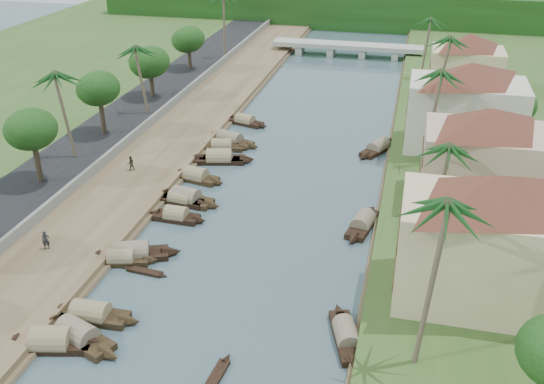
% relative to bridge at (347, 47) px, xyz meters
% --- Properties ---
extents(ground, '(220.00, 220.00, 0.00)m').
position_rel_bridge_xyz_m(ground, '(-0.00, -72.00, -1.72)').
color(ground, '#3E545D').
rests_on(ground, ground).
extents(left_bank, '(10.00, 180.00, 0.80)m').
position_rel_bridge_xyz_m(left_bank, '(-16.00, -52.00, -1.32)').
color(left_bank, brown).
rests_on(left_bank, ground).
extents(right_bank, '(16.00, 180.00, 1.20)m').
position_rel_bridge_xyz_m(right_bank, '(19.00, -52.00, -1.12)').
color(right_bank, '#305120').
rests_on(right_bank, ground).
extents(road, '(8.00, 180.00, 1.40)m').
position_rel_bridge_xyz_m(road, '(-24.50, -52.00, -1.02)').
color(road, black).
rests_on(road, ground).
extents(retaining_wall, '(0.40, 180.00, 1.10)m').
position_rel_bridge_xyz_m(retaining_wall, '(-20.20, -52.00, -0.37)').
color(retaining_wall, slate).
rests_on(retaining_wall, left_bank).
extents(treeline, '(120.00, 14.00, 8.00)m').
position_rel_bridge_xyz_m(treeline, '(-0.00, 28.00, 2.28)').
color(treeline, '#18360E').
rests_on(treeline, ground).
extents(bridge, '(28.00, 4.00, 2.40)m').
position_rel_bridge_xyz_m(bridge, '(0.00, 0.00, 0.00)').
color(bridge, '#A1A298').
rests_on(bridge, ground).
extents(building_near, '(14.85, 14.85, 10.20)m').
position_rel_bridge_xyz_m(building_near, '(18.99, -74.00, 4.66)').
color(building_near, beige).
rests_on(building_near, right_bank).
extents(building_mid, '(14.11, 14.11, 9.70)m').
position_rel_bridge_xyz_m(building_mid, '(19.99, -58.00, 4.41)').
color(building_mid, tan).
rests_on(building_mid, right_bank).
extents(building_far, '(15.59, 15.59, 10.20)m').
position_rel_bridge_xyz_m(building_far, '(18.99, -44.00, 4.66)').
color(building_far, beige).
rests_on(building_far, right_bank).
extents(building_distant, '(12.62, 12.62, 9.20)m').
position_rel_bridge_xyz_m(building_distant, '(19.99, -24.00, 4.16)').
color(building_distant, beige).
rests_on(building_distant, right_bank).
extents(sampan_0, '(8.59, 4.67, 2.25)m').
position_rel_bridge_xyz_m(sampan_0, '(-8.59, -84.27, -1.31)').
color(sampan_0, black).
rests_on(sampan_0, ground).
extents(sampan_1, '(8.17, 3.50, 2.35)m').
position_rel_bridge_xyz_m(sampan_1, '(-9.99, -85.35, -1.30)').
color(sampan_1, black).
rests_on(sampan_1, ground).
extents(sampan_2, '(8.12, 2.01, 2.14)m').
position_rel_bridge_xyz_m(sampan_2, '(-8.83, -81.91, -1.31)').
color(sampan_2, black).
rests_on(sampan_2, ground).
extents(sampan_3, '(8.86, 4.93, 2.35)m').
position_rel_bridge_xyz_m(sampan_3, '(-9.45, -73.55, -1.30)').
color(sampan_3, black).
rests_on(sampan_3, ground).
extents(sampan_4, '(6.65, 2.89, 1.90)m').
position_rel_bridge_xyz_m(sampan_4, '(-9.94, -74.49, -1.32)').
color(sampan_4, black).
rests_on(sampan_4, ground).
extents(sampan_5, '(6.29, 1.90, 2.03)m').
position_rel_bridge_xyz_m(sampan_5, '(-8.17, -66.29, -1.31)').
color(sampan_5, black).
rests_on(sampan_5, ground).
extents(sampan_6, '(8.23, 3.29, 2.38)m').
position_rel_bridge_xyz_m(sampan_6, '(-8.58, -62.63, -1.30)').
color(sampan_6, black).
rests_on(sampan_6, ground).
extents(sampan_7, '(7.04, 2.33, 1.89)m').
position_rel_bridge_xyz_m(sampan_7, '(-8.97, -63.01, -1.32)').
color(sampan_7, black).
rests_on(sampan_7, ground).
extents(sampan_8, '(7.24, 3.05, 2.19)m').
position_rel_bridge_xyz_m(sampan_8, '(-9.30, -57.53, -1.31)').
color(sampan_8, black).
rests_on(sampan_8, ground).
extents(sampan_9, '(7.38, 2.12, 1.89)m').
position_rel_bridge_xyz_m(sampan_9, '(-8.04, -52.23, -1.32)').
color(sampan_9, black).
rests_on(sampan_9, ground).
extents(sampan_10, '(7.32, 2.81, 2.01)m').
position_rel_bridge_xyz_m(sampan_10, '(-9.18, -48.69, -1.31)').
color(sampan_10, black).
rests_on(sampan_10, ground).
extents(sampan_11, '(8.73, 3.87, 2.42)m').
position_rel_bridge_xyz_m(sampan_11, '(-8.38, -52.26, -1.30)').
color(sampan_11, black).
rests_on(sampan_11, ground).
extents(sampan_12, '(9.01, 4.62, 2.15)m').
position_rel_bridge_xyz_m(sampan_12, '(-8.90, -46.25, -1.31)').
color(sampan_12, black).
rests_on(sampan_12, ground).
extents(sampan_13, '(7.29, 3.59, 2.00)m').
position_rel_bridge_xyz_m(sampan_13, '(-8.82, -39.50, -1.31)').
color(sampan_13, black).
rests_on(sampan_13, ground).
extents(sampan_14, '(3.78, 7.81, 1.92)m').
position_rel_bridge_xyz_m(sampan_14, '(10.08, -79.85, -1.32)').
color(sampan_14, black).
rests_on(sampan_14, ground).
extents(sampan_15, '(3.13, 8.09, 2.13)m').
position_rel_bridge_xyz_m(sampan_15, '(9.57, -63.50, -1.31)').
color(sampan_15, black).
rests_on(sampan_15, ground).
extents(sampan_16, '(5.25, 8.21, 2.08)m').
position_rel_bridge_xyz_m(sampan_16, '(9.54, -44.56, -1.31)').
color(sampan_16, black).
rests_on(sampan_16, ground).
extents(canoe_0, '(1.33, 5.93, 0.78)m').
position_rel_bridge_xyz_m(canoe_0, '(2.15, -86.12, -1.62)').
color(canoe_0, black).
rests_on(canoe_0, ground).
extents(canoe_1, '(4.32, 1.08, 0.69)m').
position_rel_bridge_xyz_m(canoe_1, '(-7.43, -75.38, -1.62)').
color(canoe_1, black).
rests_on(canoe_1, ground).
extents(canoe_2, '(4.52, 3.23, 0.71)m').
position_rel_bridge_xyz_m(canoe_2, '(-9.99, -50.82, -1.62)').
color(canoe_2, black).
rests_on(canoe_2, ground).
extents(palm_0, '(3.20, 3.20, 13.48)m').
position_rel_bridge_xyz_m(palm_0, '(15.00, -82.24, 11.09)').
color(palm_0, brown).
rests_on(palm_0, ground).
extents(palm_1, '(3.20, 3.20, 9.74)m').
position_rel_bridge_xyz_m(palm_1, '(16.00, -64.45, 7.49)').
color(palm_1, brown).
rests_on(palm_1, ground).
extents(palm_2, '(3.20, 3.20, 12.16)m').
position_rel_bridge_xyz_m(palm_2, '(15.00, -50.03, 9.83)').
color(palm_2, brown).
rests_on(palm_2, ground).
extents(palm_3, '(3.20, 3.20, 12.12)m').
position_rel_bridge_xyz_m(palm_3, '(16.00, -33.80, 9.80)').
color(palm_3, brown).
rests_on(palm_3, ground).
extents(palm_5, '(3.20, 3.20, 11.19)m').
position_rel_bridge_xyz_m(palm_5, '(-24.00, -57.60, 9.10)').
color(palm_5, brown).
rests_on(palm_5, ground).
extents(palm_6, '(3.20, 3.20, 10.42)m').
position_rel_bridge_xyz_m(palm_6, '(-22.00, -41.95, 8.36)').
color(palm_6, brown).
rests_on(palm_6, ground).
extents(palm_7, '(3.20, 3.20, 10.83)m').
position_rel_bridge_xyz_m(palm_7, '(14.00, -15.35, 8.55)').
color(palm_7, brown).
rests_on(palm_7, ground).
extents(tree_2, '(4.99, 4.99, 7.85)m').
position_rel_bridge_xyz_m(tree_2, '(-24.00, -64.21, 5.38)').
color(tree_2, '#483B29').
rests_on(tree_2, ground).
extents(tree_3, '(4.87, 4.87, 7.78)m').
position_rel_bridge_xyz_m(tree_3, '(-24.00, -50.17, 5.35)').
color(tree_3, '#483B29').
rests_on(tree_3, ground).
extents(tree_4, '(5.29, 5.29, 7.27)m').
position_rel_bridge_xyz_m(tree_4, '(-24.00, -35.23, 4.70)').
color(tree_4, '#483B29').
rests_on(tree_4, ground).
extents(tree_5, '(4.95, 4.95, 6.89)m').
position_rel_bridge_xyz_m(tree_5, '(-24.00, -19.68, 4.46)').
color(tree_5, '#483B29').
rests_on(tree_5, ground).
extents(tree_6, '(4.81, 4.81, 7.20)m').
position_rel_bridge_xyz_m(tree_6, '(24.00, -43.11, 4.61)').
color(tree_6, '#483B29').
rests_on(tree_6, ground).
extents(person_near, '(0.75, 0.70, 1.73)m').
position_rel_bridge_xyz_m(person_near, '(-16.67, -75.02, -0.06)').
color(person_near, black).
rests_on(person_near, left_bank).
extents(person_far, '(1.01, 0.97, 1.64)m').
position_rel_bridge_xyz_m(person_far, '(-16.64, -58.26, -0.10)').
color(person_far, '#342F24').
rests_on(person_far, left_bank).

